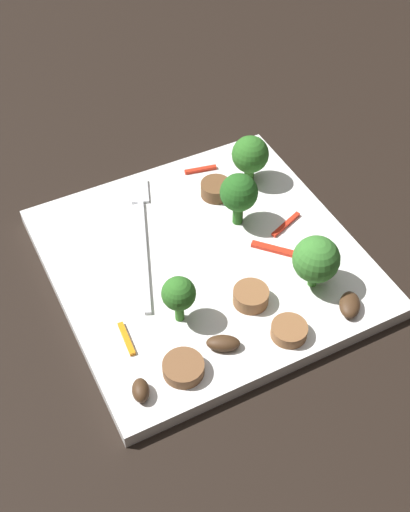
{
  "coord_description": "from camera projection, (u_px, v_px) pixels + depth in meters",
  "views": [
    {
      "loc": [
        -0.38,
        0.19,
        0.49
      ],
      "look_at": [
        0.0,
        0.0,
        0.02
      ],
      "focal_mm": 46.44,
      "sensor_mm": 36.0,
      "label": 1
    }
  ],
  "objects": [
    {
      "name": "ground_plane",
      "position": [
        205.0,
        266.0,
        0.65
      ],
      "size": [
        1.4,
        1.4,
        0.0
      ],
      "primitive_type": "plane",
      "color": "black"
    },
    {
      "name": "plate",
      "position": [
        205.0,
        261.0,
        0.64
      ],
      "size": [
        0.28,
        0.28,
        0.02
      ],
      "primitive_type": "cube",
      "color": "white",
      "rests_on": "ground_plane"
    },
    {
      "name": "fork",
      "position": [
        142.0,
        231.0,
        0.66
      ],
      "size": [
        0.17,
        0.07,
        0.0
      ],
      "rotation": [
        0.0,
        0.0,
        -0.36
      ],
      "color": "silver",
      "rests_on": "plate"
    },
    {
      "name": "broccoli_floret_0",
      "position": [
        316.0,
        260.0,
        0.59
      ],
      "size": [
        0.04,
        0.04,
        0.06
      ],
      "color": "#408630",
      "rests_on": "plate"
    },
    {
      "name": "broccoli_floret_1",
      "position": [
        250.0,
        155.0,
        0.69
      ],
      "size": [
        0.04,
        0.04,
        0.05
      ],
      "color": "#347525",
      "rests_on": "plate"
    },
    {
      "name": "broccoli_floret_2",
      "position": [
        239.0,
        194.0,
        0.64
      ],
      "size": [
        0.04,
        0.04,
        0.06
      ],
      "color": "#296420",
      "rests_on": "plate"
    },
    {
      "name": "broccoli_floret_3",
      "position": [
        179.0,
        294.0,
        0.56
      ],
      "size": [
        0.03,
        0.03,
        0.05
      ],
      "color": "#347525",
      "rests_on": "plate"
    },
    {
      "name": "sausage_slice_0",
      "position": [
        216.0,
        189.0,
        0.69
      ],
      "size": [
        0.04,
        0.04,
        0.02
      ],
      "primitive_type": "cylinder",
      "rotation": [
        0.0,
        0.0,
        1.43
      ],
      "color": "brown",
      "rests_on": "plate"
    },
    {
      "name": "sausage_slice_1",
      "position": [
        251.0,
        296.0,
        0.59
      ],
      "size": [
        0.05,
        0.05,
        0.01
      ],
      "primitive_type": "cylinder",
      "rotation": [
        0.0,
        0.0,
        2.4
      ],
      "color": "brown",
      "rests_on": "plate"
    },
    {
      "name": "sausage_slice_2",
      "position": [
        289.0,
        331.0,
        0.57
      ],
      "size": [
        0.04,
        0.04,
        0.01
      ],
      "primitive_type": "cylinder",
      "rotation": [
        0.0,
        0.0,
        0.26
      ],
      "color": "brown",
      "rests_on": "plate"
    },
    {
      "name": "sausage_slice_3",
      "position": [
        183.0,
        368.0,
        0.54
      ],
      "size": [
        0.05,
        0.05,
        0.01
      ],
      "primitive_type": "cylinder",
      "rotation": [
        0.0,
        0.0,
        2.19
      ],
      "color": "brown",
      "rests_on": "plate"
    },
    {
      "name": "mushroom_0",
      "position": [
        350.0,
        305.0,
        0.59
      ],
      "size": [
        0.03,
        0.03,
        0.01
      ],
      "primitive_type": "ellipsoid",
      "rotation": [
        0.0,
        0.0,
        2.48
      ],
      "color": "#422B19",
      "rests_on": "plate"
    },
    {
      "name": "mushroom_1",
      "position": [
        223.0,
        343.0,
        0.56
      ],
      "size": [
        0.03,
        0.03,
        0.01
      ],
      "primitive_type": "ellipsoid",
      "rotation": [
        0.0,
        0.0,
        1.08
      ],
      "color": "#422B19",
      "rests_on": "plate"
    },
    {
      "name": "mushroom_2",
      "position": [
        141.0,
        390.0,
        0.53
      ],
      "size": [
        0.02,
        0.02,
        0.01
      ],
      "primitive_type": "ellipsoid",
      "rotation": [
        0.0,
        0.0,
        2.82
      ],
      "color": "#422B19",
      "rests_on": "plate"
    },
    {
      "name": "pepper_strip_0",
      "position": [
        126.0,
        339.0,
        0.57
      ],
      "size": [
        0.04,
        0.01,
        0.0
      ],
      "primitive_type": "cube",
      "rotation": [
        0.0,
        0.0,
        6.21
      ],
      "color": "orange",
      "rests_on": "plate"
    },
    {
      "name": "pepper_strip_1",
      "position": [
        201.0,
        170.0,
        0.72
      ],
      "size": [
        0.01,
        0.04,
        0.0
      ],
      "primitive_type": "cube",
      "rotation": [
        0.0,
        0.0,
        4.51
      ],
      "color": "red",
      "rests_on": "plate"
    },
    {
      "name": "pepper_strip_2",
      "position": [
        276.0,
        250.0,
        0.64
      ],
      "size": [
        0.04,
        0.04,
        0.0
      ],
      "primitive_type": "cube",
      "rotation": [
        0.0,
        0.0,
        3.9
      ],
      "color": "red",
      "rests_on": "plate"
    },
    {
      "name": "pepper_strip_3",
      "position": [
        285.0,
        223.0,
        0.66
      ],
      "size": [
        0.02,
        0.04,
        0.0
      ],
      "primitive_type": "cube",
      "rotation": [
        0.0,
        0.0,
        1.95
      ],
      "color": "red",
      "rests_on": "plate"
    }
  ]
}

